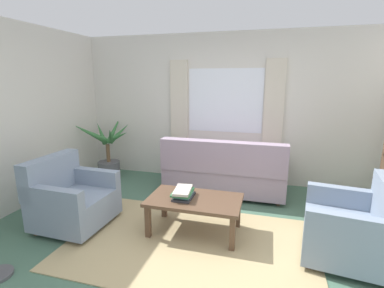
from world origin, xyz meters
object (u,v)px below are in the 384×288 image
(armchair_right, at_px, (354,228))
(potted_plant, at_px, (108,153))
(couch, at_px, (224,172))
(coffee_table, at_px, (195,203))
(armchair_left, at_px, (71,199))
(book_stack_on_table, at_px, (183,193))

(armchair_right, distance_m, potted_plant, 4.06)
(couch, distance_m, coffee_table, 1.30)
(armchair_left, relative_size, armchair_right, 0.93)
(potted_plant, bearing_deg, armchair_right, -22.27)
(book_stack_on_table, relative_size, potted_plant, 0.28)
(armchair_right, bearing_deg, book_stack_on_table, -84.40)
(armchair_left, xyz_separation_m, book_stack_on_table, (1.41, 0.23, 0.14))
(armchair_right, relative_size, potted_plant, 0.73)
(coffee_table, relative_size, book_stack_on_table, 3.07)
(armchair_left, distance_m, coffee_table, 1.56)
(couch, distance_m, potted_plant, 2.22)
(armchair_right, height_order, potted_plant, potted_plant)
(coffee_table, bearing_deg, book_stack_on_table, -175.68)
(coffee_table, distance_m, potted_plant, 2.54)
(armchair_left, bearing_deg, armchair_right, -85.06)
(couch, height_order, armchair_left, couch)
(armchair_right, relative_size, book_stack_on_table, 2.63)
(armchair_left, bearing_deg, potted_plant, 19.21)
(book_stack_on_table, height_order, potted_plant, potted_plant)
(armchair_left, xyz_separation_m, armchair_right, (3.23, 0.16, 0.00))
(potted_plant, bearing_deg, book_stack_on_table, -37.31)
(armchair_left, relative_size, book_stack_on_table, 2.46)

